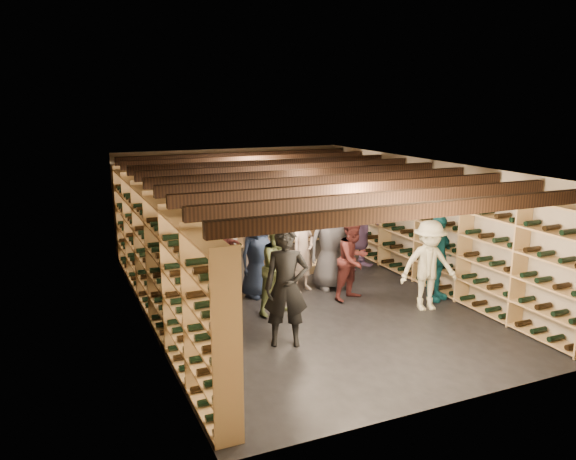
# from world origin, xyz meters

# --- Properties ---
(ground) EXTENTS (8.00, 8.00, 0.00)m
(ground) POSITION_xyz_m (0.00, 0.00, 0.00)
(ground) COLOR black
(ground) RESTS_ON ground
(walls) EXTENTS (5.52, 8.02, 2.40)m
(walls) POSITION_xyz_m (0.00, 0.00, 1.20)
(walls) COLOR tan
(walls) RESTS_ON ground
(ceiling) EXTENTS (5.50, 8.00, 0.01)m
(ceiling) POSITION_xyz_m (0.00, 0.00, 2.40)
(ceiling) COLOR beige
(ceiling) RESTS_ON walls
(ceiling_joists) EXTENTS (5.40, 7.12, 0.18)m
(ceiling_joists) POSITION_xyz_m (0.00, 0.00, 2.26)
(ceiling_joists) COLOR black
(ceiling_joists) RESTS_ON ground
(wine_rack_left) EXTENTS (0.32, 7.50, 2.15)m
(wine_rack_left) POSITION_xyz_m (-2.57, 0.00, 1.08)
(wine_rack_left) COLOR tan
(wine_rack_left) RESTS_ON ground
(wine_rack_right) EXTENTS (0.32, 7.50, 2.15)m
(wine_rack_right) POSITION_xyz_m (2.57, 0.00, 1.08)
(wine_rack_right) COLOR tan
(wine_rack_right) RESTS_ON ground
(wine_rack_back) EXTENTS (4.70, 0.30, 2.15)m
(wine_rack_back) POSITION_xyz_m (0.00, 3.83, 1.07)
(wine_rack_back) COLOR tan
(wine_rack_back) RESTS_ON ground
(crate_stack_left) EXTENTS (0.53, 0.38, 0.51)m
(crate_stack_left) POSITION_xyz_m (-1.01, 1.47, 0.26)
(crate_stack_left) COLOR tan
(crate_stack_left) RESTS_ON ground
(crate_stack_right) EXTENTS (0.53, 0.38, 0.51)m
(crate_stack_right) POSITION_xyz_m (0.08, 1.30, 0.26)
(crate_stack_right) COLOR tan
(crate_stack_right) RESTS_ON ground
(crate_loose) EXTENTS (0.57, 0.46, 0.17)m
(crate_loose) POSITION_xyz_m (0.94, 1.45, 0.09)
(crate_loose) COLOR tan
(crate_loose) RESTS_ON ground
(person_0) EXTENTS (1.06, 0.89, 1.84)m
(person_0) POSITION_xyz_m (-2.18, -0.68, 0.92)
(person_0) COLOR black
(person_0) RESTS_ON ground
(person_1) EXTENTS (0.75, 0.63, 1.77)m
(person_1) POSITION_xyz_m (-1.03, -1.68, 0.88)
(person_1) COLOR black
(person_1) RESTS_ON ground
(person_2) EXTENTS (0.93, 0.83, 1.58)m
(person_2) POSITION_xyz_m (-0.64, -0.50, 0.79)
(person_2) COLOR #536138
(person_2) RESTS_ON ground
(person_3) EXTENTS (1.11, 0.78, 1.56)m
(person_3) POSITION_xyz_m (1.75, -1.33, 0.78)
(person_3) COLOR beige
(person_3) RESTS_ON ground
(person_4) EXTENTS (0.99, 0.64, 1.56)m
(person_4) POSITION_xyz_m (2.18, -0.99, 0.78)
(person_4) COLOR #186978
(person_4) RESTS_ON ground
(person_5) EXTENTS (1.61, 1.08, 1.66)m
(person_5) POSITION_xyz_m (-1.59, 0.89, 0.83)
(person_5) COLOR brown
(person_5) RESTS_ON ground
(person_6) EXTENTS (0.88, 0.74, 1.54)m
(person_6) POSITION_xyz_m (-0.68, 0.46, 0.77)
(person_6) COLOR #18243E
(person_6) RESTS_ON ground
(person_7) EXTENTS (0.66, 0.56, 1.53)m
(person_7) POSITION_xyz_m (0.20, 0.38, 0.77)
(person_7) COLOR gray
(person_7) RESTS_ON ground
(person_8) EXTENTS (0.86, 0.76, 1.48)m
(person_8) POSITION_xyz_m (0.83, -0.38, 0.74)
(person_8) COLOR #481C1A
(person_8) RESTS_ON ground
(person_9) EXTENTS (1.23, 0.82, 1.78)m
(person_9) POSITION_xyz_m (-0.43, 1.30, 0.89)
(person_9) COLOR #A69E98
(person_9) RESTS_ON ground
(person_10) EXTENTS (1.02, 0.75, 1.61)m
(person_10) POSITION_xyz_m (0.12, 1.30, 0.81)
(person_10) COLOR #2A523D
(person_10) RESTS_ON ground
(person_11) EXTENTS (1.67, 0.90, 1.71)m
(person_11) POSITION_xyz_m (1.95, 1.30, 0.86)
(person_11) COLOR slate
(person_11) RESTS_ON ground
(person_12) EXTENTS (0.88, 0.57, 1.80)m
(person_12) POSITION_xyz_m (0.75, 0.32, 0.90)
(person_12) COLOR #38383E
(person_12) RESTS_ON ground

